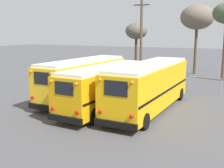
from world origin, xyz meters
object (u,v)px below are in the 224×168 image
(school_bus_2, at_px, (150,85))
(utility_pole, at_px, (141,37))
(bare_tree_2, at_px, (197,17))
(school_bus_0, at_px, (84,78))
(school_bus_1, at_px, (106,86))
(bare_tree_0, at_px, (136,32))

(school_bus_2, bearing_deg, utility_pole, 113.13)
(school_bus_2, xyz_separation_m, bare_tree_2, (-0.26, 19.05, 5.40))
(school_bus_2, bearing_deg, school_bus_0, 175.15)
(school_bus_1, distance_m, bare_tree_2, 21.04)
(school_bus_1, bearing_deg, bare_tree_2, 82.77)
(school_bus_0, relative_size, school_bus_2, 0.91)
(utility_pole, xyz_separation_m, bare_tree_0, (-3.87, 8.45, 0.57))
(school_bus_0, xyz_separation_m, bare_tree_0, (-3.26, 19.76, 3.69))
(school_bus_1, height_order, utility_pole, utility_pole)
(school_bus_0, distance_m, utility_pole, 11.74)
(bare_tree_0, bearing_deg, school_bus_2, -66.26)
(bare_tree_0, xyz_separation_m, bare_tree_2, (8.64, -1.18, 1.73))
(school_bus_0, bearing_deg, school_bus_2, -4.85)
(bare_tree_2, bearing_deg, utility_pole, -123.26)
(bare_tree_0, bearing_deg, school_bus_1, -74.09)
(utility_pole, bearing_deg, bare_tree_2, 56.74)
(school_bus_1, relative_size, bare_tree_0, 1.42)
(bare_tree_0, distance_m, bare_tree_2, 8.89)
(utility_pole, height_order, bare_tree_2, utility_pole)
(school_bus_1, bearing_deg, utility_pole, 99.74)
(bare_tree_0, bearing_deg, utility_pole, -65.41)
(utility_pole, xyz_separation_m, bare_tree_2, (4.77, 7.27, 2.30))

